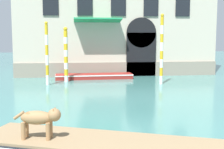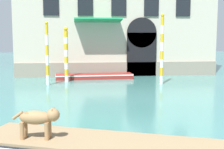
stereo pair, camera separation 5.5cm
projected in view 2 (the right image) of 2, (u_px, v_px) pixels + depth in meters
name	position (u px, v px, depth m)	size (l,w,h in m)	color
dog_on_deck	(39.00, 118.00, 7.33)	(1.13, 0.46, 0.76)	#997047
boat_moored_near_palazzo	(94.00, 76.00, 22.98)	(5.69, 1.56, 0.35)	maroon
mooring_pole_0	(162.00, 49.00, 20.10)	(0.22, 0.22, 4.55)	white
mooring_pole_1	(66.00, 54.00, 21.21)	(0.27, 0.27, 3.73)	white
mooring_pole_2	(47.00, 53.00, 19.76)	(0.20, 0.20, 4.04)	white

